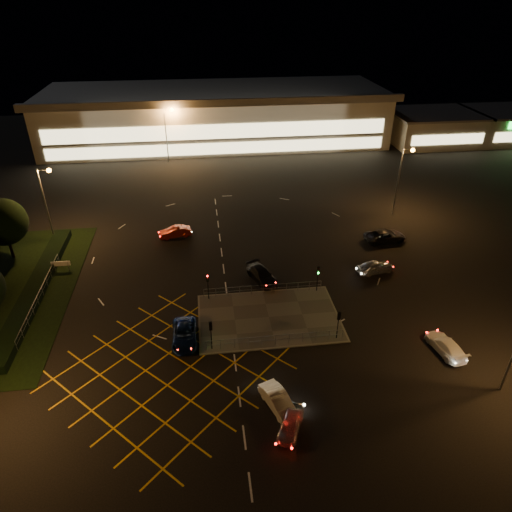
{
  "coord_description": "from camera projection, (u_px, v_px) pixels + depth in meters",
  "views": [
    {
      "loc": [
        -3.97,
        -38.53,
        29.46
      ],
      "look_at": [
        1.83,
        7.18,
        2.0
      ],
      "focal_mm": 32.0,
      "sensor_mm": 36.0,
      "label": 1
    }
  ],
  "objects": [
    {
      "name": "pedestrian_island",
      "position": [
        269.0,
        317.0,
        46.83
      ],
      "size": [
        14.0,
        9.0,
        0.12
      ],
      "primitive_type": "cube",
      "color": "#4C4944",
      "rests_on": "ground"
    },
    {
      "name": "supermarket",
      "position": [
        216.0,
        115.0,
        98.42
      ],
      "size": [
        72.0,
        26.5,
        10.5
      ],
      "color": "beige",
      "rests_on": "ground"
    },
    {
      "name": "retail_unit_a",
      "position": [
        433.0,
        127.0,
        97.67
      ],
      "size": [
        18.8,
        14.8,
        6.35
      ],
      "color": "beige",
      "rests_on": "ground"
    },
    {
      "name": "ground",
      "position": [
        247.0,
        308.0,
        48.35
      ],
      "size": [
        180.0,
        180.0,
        0.0
      ],
      "primitive_type": "plane",
      "color": "black",
      "rests_on": "ground"
    },
    {
      "name": "car_approach_white",
      "position": [
        446.0,
        346.0,
        42.26
      ],
      "size": [
        2.64,
        4.9,
        1.35
      ],
      "primitive_type": "imported",
      "rotation": [
        0.0,
        0.0,
        3.31
      ],
      "color": "white",
      "rests_on": "ground"
    },
    {
      "name": "signal_ne",
      "position": [
        318.0,
        274.0,
        49.7
      ],
      "size": [
        0.28,
        0.3,
        3.15
      ],
      "color": "black",
      "rests_on": "pedestrian_island"
    },
    {
      "name": "signal_sw",
      "position": [
        211.0,
        330.0,
        41.59
      ],
      "size": [
        0.28,
        0.3,
        3.15
      ],
      "rotation": [
        0.0,
        0.0,
        3.14
      ],
      "color": "black",
      "rests_on": "pedestrian_island"
    },
    {
      "name": "signal_se",
      "position": [
        339.0,
        319.0,
        42.89
      ],
      "size": [
        0.28,
        0.3,
        3.15
      ],
      "rotation": [
        0.0,
        0.0,
        3.14
      ],
      "color": "black",
      "rests_on": "pedestrian_island"
    },
    {
      "name": "streetlight_ne",
      "position": [
        402.0,
        172.0,
        64.67
      ],
      "size": [
        1.78,
        0.56,
        10.03
      ],
      "color": "slate",
      "rests_on": "ground"
    },
    {
      "name": "car_east_grey",
      "position": [
        385.0,
        236.0,
        60.56
      ],
      "size": [
        5.73,
        3.16,
        1.52
      ],
      "primitive_type": "imported",
      "rotation": [
        0.0,
        0.0,
        1.69
      ],
      "color": "black",
      "rests_on": "ground"
    },
    {
      "name": "signal_nw",
      "position": [
        208.0,
        281.0,
        48.4
      ],
      "size": [
        0.28,
        0.3,
        3.15
      ],
      "color": "black",
      "rests_on": "pedestrian_island"
    },
    {
      "name": "streetlight_far_right",
      "position": [
        371.0,
        118.0,
        90.89
      ],
      "size": [
        1.78,
        0.56,
        10.03
      ],
      "color": "slate",
      "rests_on": "ground"
    },
    {
      "name": "car_near_silver",
      "position": [
        291.0,
        424.0,
        34.78
      ],
      "size": [
        2.99,
        4.1,
        1.3
      ],
      "primitive_type": "imported",
      "rotation": [
        0.0,
        0.0,
        5.85
      ],
      "color": "#B6B9BD",
      "rests_on": "ground"
    },
    {
      "name": "retail_unit_b",
      "position": [
        502.0,
        125.0,
        99.39
      ],
      "size": [
        14.8,
        14.8,
        6.35
      ],
      "color": "beige",
      "rests_on": "ground"
    },
    {
      "name": "car_far_dkgrey",
      "position": [
        262.0,
        275.0,
        52.48
      ],
      "size": [
        3.66,
        5.38,
        1.45
      ],
      "primitive_type": "imported",
      "rotation": [
        0.0,
        0.0,
        0.36
      ],
      "color": "black",
      "rests_on": "ground"
    },
    {
      "name": "hedge",
      "position": [
        36.0,
        287.0,
        50.71
      ],
      "size": [
        2.0,
        26.0,
        1.0
      ],
      "primitive_type": "cube",
      "color": "black",
      "rests_on": "ground"
    },
    {
      "name": "car_queue_white",
      "position": [
        278.0,
        401.0,
        36.59
      ],
      "size": [
        2.92,
        4.52,
        1.41
      ],
      "primitive_type": "imported",
      "rotation": [
        0.0,
        0.0,
        0.36
      ],
      "color": "white",
      "rests_on": "ground"
    },
    {
      "name": "car_left_blue",
      "position": [
        184.0,
        334.0,
        43.56
      ],
      "size": [
        2.4,
        5.13,
        1.42
      ],
      "primitive_type": "imported",
      "rotation": [
        0.0,
        0.0,
        0.01
      ],
      "color": "#0C1C4A",
      "rests_on": "ground"
    },
    {
      "name": "streetlight_far_left",
      "position": [
        168.0,
        128.0,
        84.86
      ],
      "size": [
        1.78,
        0.56,
        10.03
      ],
      "color": "slate",
      "rests_on": "ground"
    },
    {
      "name": "tree_c",
      "position": [
        3.0,
        222.0,
        54.71
      ],
      "size": [
        5.76,
        5.76,
        7.84
      ],
      "color": "black",
      "rests_on": "ground"
    },
    {
      "name": "car_right_silver",
      "position": [
        375.0,
        267.0,
        53.89
      ],
      "size": [
        4.75,
        2.67,
        1.52
      ],
      "primitive_type": "imported",
      "rotation": [
        0.0,
        0.0,
        1.77
      ],
      "color": "#A2A4A9",
      "rests_on": "ground"
    },
    {
      "name": "streetlight_nw",
      "position": [
        47.0,
        195.0,
        57.78
      ],
      "size": [
        1.78,
        0.56,
        10.03
      ],
      "color": "slate",
      "rests_on": "ground"
    },
    {
      "name": "car_circ_red",
      "position": [
        175.0,
        232.0,
        61.61
      ],
      "size": [
        4.55,
        2.34,
        1.43
      ],
      "primitive_type": "imported",
      "rotation": [
        0.0,
        0.0,
        4.91
      ],
      "color": "#9A1F0B",
      "rests_on": "ground"
    }
  ]
}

